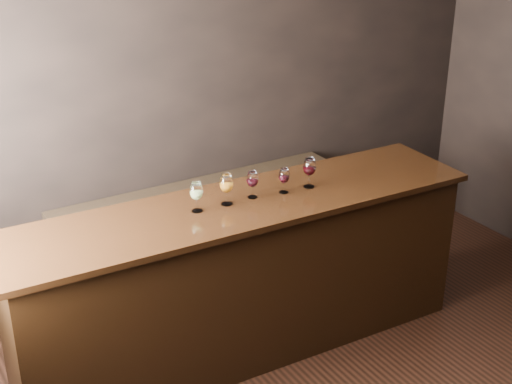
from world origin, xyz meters
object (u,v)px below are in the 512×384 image
glass_red_a (252,180)px  glass_red_c (309,168)px  glass_white (196,192)px  bar_counter (243,280)px  back_bar_shelf (203,236)px  glass_amber (226,184)px  glass_red_b (284,176)px

glass_red_a → glass_red_c: glass_red_c is taller
glass_white → glass_red_c: bearing=-3.5°
bar_counter → glass_red_a: (0.10, 0.04, 0.71)m
back_bar_shelf → glass_white: (-0.47, -0.88, 0.83)m
glass_white → glass_amber: (0.21, -0.01, 0.01)m
bar_counter → glass_amber: 0.73m
glass_white → glass_red_b: size_ratio=1.14×
glass_red_c → glass_amber: bearing=175.8°
back_bar_shelf → bar_counter: bearing=-99.9°
bar_counter → back_bar_shelf: size_ratio=1.31×
back_bar_shelf → glass_red_b: glass_red_b is taller
bar_counter → glass_red_a: glass_red_a is taller
glass_red_c → back_bar_shelf: bearing=110.6°
back_bar_shelf → glass_red_c: 1.30m
glass_red_b → glass_red_c: (0.20, -0.01, 0.02)m
glass_white → glass_red_b: 0.63m
back_bar_shelf → glass_red_c: size_ratio=11.34×
glass_red_a → bar_counter: bearing=-159.1°
bar_counter → glass_amber: glass_amber is taller
back_bar_shelf → glass_red_a: glass_red_a is taller
glass_amber → glass_red_c: (0.61, -0.04, 0.00)m
glass_red_b → glass_red_c: glass_red_c is taller
back_bar_shelf → glass_white: bearing=-118.1°
bar_counter → glass_red_b: size_ratio=17.96×
glass_amber → glass_red_c: glass_red_c is taller
glass_white → glass_red_a: (0.41, 0.00, -0.01)m
glass_amber → bar_counter: bearing=-17.0°
glass_amber → glass_red_b: (0.41, -0.04, -0.02)m
glass_red_a → back_bar_shelf: bearing=85.8°
glass_amber → glass_red_c: 0.61m
glass_red_b → glass_white: bearing=176.3°
glass_amber → glass_red_a: bearing=1.8°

